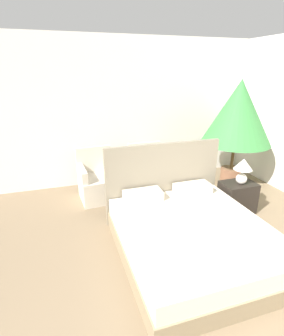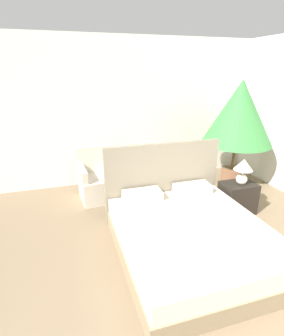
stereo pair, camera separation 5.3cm
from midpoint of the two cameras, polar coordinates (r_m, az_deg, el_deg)
wall_back at (r=5.45m, az=-4.07°, el=11.86°), size 10.00×0.06×2.90m
bed at (r=3.58m, az=10.58°, el=-13.93°), size 1.86×2.10×1.24m
armchair_near_window_left at (r=4.94m, az=-9.09°, el=-3.34°), size 0.71×0.71×0.93m
armchair_near_window_right at (r=5.14m, az=1.84°, el=-2.08°), size 0.68×0.67×0.93m
potted_palm at (r=5.50m, az=20.63°, el=10.90°), size 1.36×1.36×2.12m
nightstand at (r=4.70m, az=20.32°, el=-6.09°), size 0.56×0.39×0.52m
table_lamp at (r=4.48m, az=21.48°, el=-0.06°), size 0.30×0.30×0.43m
side_table at (r=5.06m, az=-3.53°, el=-3.32°), size 0.30×0.30×0.45m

